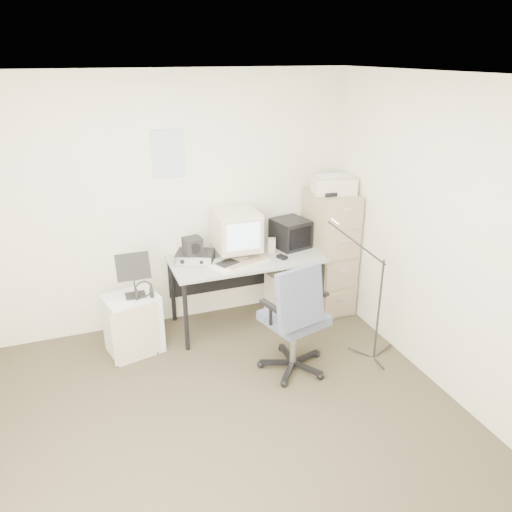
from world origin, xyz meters
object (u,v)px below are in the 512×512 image
object	(u,v)px
office_chair	(294,316)
side_cart	(133,324)
filing_cabinet	(329,252)
desk	(246,290)

from	to	relation	value
office_chair	side_cart	xyz separation A→B (m)	(-1.28, 0.78, -0.25)
side_cart	filing_cabinet	bearing A→B (deg)	-9.41
filing_cabinet	side_cart	bearing A→B (deg)	-175.36
filing_cabinet	side_cart	size ratio (longest dim) A/B	2.28
desk	office_chair	xyz separation A→B (m)	(0.11, -0.93, 0.17)
filing_cabinet	office_chair	distance (m)	1.28
desk	side_cart	distance (m)	1.18
filing_cabinet	office_chair	world-z (taller)	filing_cabinet
filing_cabinet	desk	xyz separation A→B (m)	(-0.95, -0.03, -0.29)
office_chair	side_cart	bearing A→B (deg)	133.44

